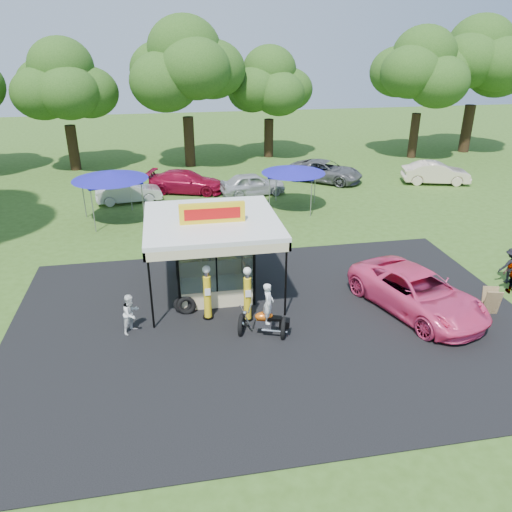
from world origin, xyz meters
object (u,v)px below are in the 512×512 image
object	(u,v)px
bg_car_a	(129,192)
bg_car_e	(436,173)
gas_station_kiosk	(213,254)
spectator_west	(131,314)
motorcycle	(266,315)
bg_car_d	(325,171)
a_frame_sign	(491,301)
bg_car_b	(186,182)
pink_sedan	(417,292)
gas_pump_right	(247,295)
spectator_east_a	(511,266)
kiosk_car	(209,261)
tent_east	(293,170)
bg_car_c	(253,184)
tent_west	(110,175)
gas_pump_left	(207,294)

from	to	relation	value
bg_car_a	bg_car_e	xyz separation A→B (m)	(22.28, 0.54, 0.10)
gas_station_kiosk	spectator_west	xyz separation A→B (m)	(-3.33, -2.62, -1.01)
motorcycle	bg_car_a	world-z (taller)	motorcycle
bg_car_d	bg_car_e	distance (m)	8.20
a_frame_sign	bg_car_b	bearing A→B (deg)	134.35
motorcycle	pink_sedan	bearing A→B (deg)	24.92
pink_sedan	spectator_west	xyz separation A→B (m)	(-11.16, 0.45, -0.05)
gas_pump_right	spectator_east_a	world-z (taller)	gas_pump_right
gas_station_kiosk	a_frame_sign	size ratio (longest dim) A/B	4.87
gas_station_kiosk	kiosk_car	xyz separation A→B (m)	(-0.00, 2.21, -1.30)
bg_car_d	pink_sedan	bearing A→B (deg)	-148.71
kiosk_car	bg_car_b	size ratio (longest dim) A/B	0.53
spectator_east_a	bg_car_d	distance (m)	18.00
spectator_east_a	tent_east	xyz separation A→B (m)	(-6.94, 11.95, 1.70)
gas_pump_right	bg_car_e	distance (m)	23.90
gas_pump_right	spectator_west	bearing A→B (deg)	-179.43
spectator_west	spectator_east_a	bearing A→B (deg)	-45.81
bg_car_c	bg_car_d	xyz separation A→B (m)	(5.98, 2.44, 0.02)
tent_west	motorcycle	bearing A→B (deg)	-65.19
spectator_east_a	bg_car_a	world-z (taller)	spectator_east_a
gas_station_kiosk	spectator_east_a	world-z (taller)	gas_station_kiosk
bg_car_b	bg_car_c	xyz separation A→B (m)	(4.49, -1.40, -0.00)
motorcycle	gas_station_kiosk	bearing A→B (deg)	130.81
bg_car_c	gas_pump_right	bearing A→B (deg)	162.27
gas_station_kiosk	bg_car_d	distance (m)	19.20
spectator_east_a	bg_car_d	xyz separation A→B (m)	(-2.96, 17.76, -0.04)
kiosk_car	tent_west	size ratio (longest dim) A/B	0.65
gas_station_kiosk	bg_car_e	bearing A→B (deg)	38.15
gas_station_kiosk	bg_car_a	size ratio (longest dim) A/B	1.27
gas_pump_left	bg_car_d	world-z (taller)	gas_pump_left
kiosk_car	bg_car_b	xyz separation A→B (m)	(-0.33, 13.02, 0.29)
kiosk_car	tent_east	size ratio (longest dim) A/B	0.71
gas_station_kiosk	gas_pump_left	xyz separation A→B (m)	(-0.45, -2.18, -0.69)
bg_car_b	pink_sedan	bearing A→B (deg)	-138.28
spectator_west	gas_pump_right	bearing A→B (deg)	-49.18
gas_pump_left	tent_west	size ratio (longest dim) A/B	0.52
spectator_east_a	bg_car_a	distance (m)	22.99
gas_pump_left	pink_sedan	size ratio (longest dim) A/B	0.38
bg_car_d	tent_west	size ratio (longest dim) A/B	1.29
motorcycle	bg_car_e	size ratio (longest dim) A/B	0.46
bg_car_e	spectator_west	bearing A→B (deg)	143.03
motorcycle	bg_car_a	bearing A→B (deg)	126.82
motorcycle	bg_car_e	xyz separation A→B (m)	(16.54, 17.96, -0.07)
tent_east	motorcycle	bearing A→B (deg)	-107.97
kiosk_car	spectator_west	size ratio (longest dim) A/B	1.81
bg_car_c	spectator_west	bearing A→B (deg)	148.53
motorcycle	bg_car_b	distance (m)	19.08
a_frame_sign	kiosk_car	world-z (taller)	a_frame_sign
gas_pump_right	gas_station_kiosk	bearing A→B (deg)	112.10
spectator_west	tent_west	size ratio (longest dim) A/B	0.36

